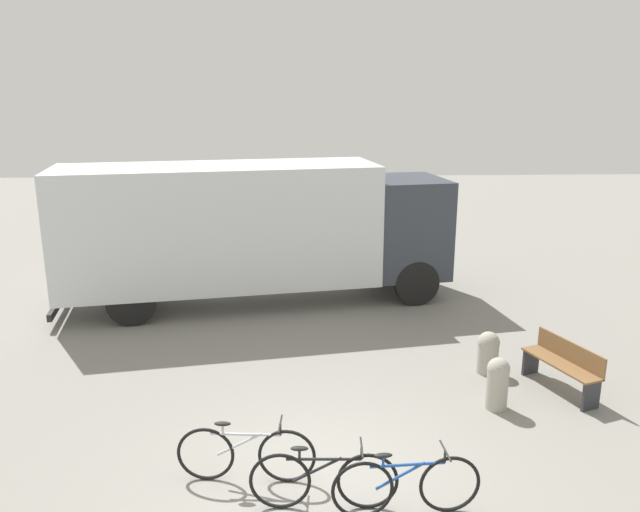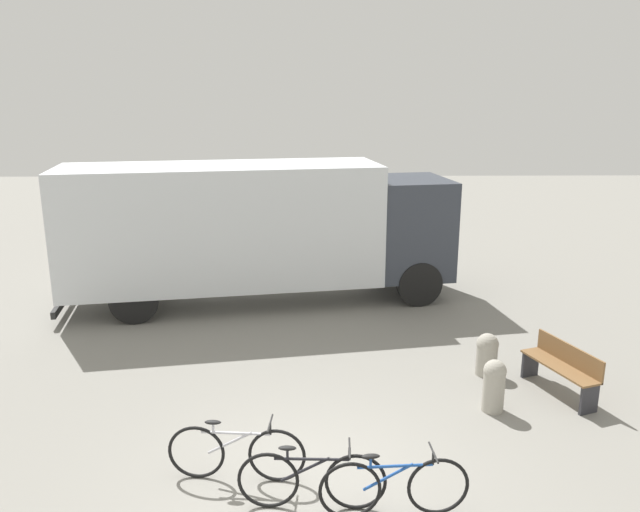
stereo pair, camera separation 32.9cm
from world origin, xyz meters
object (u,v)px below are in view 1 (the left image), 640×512
(bicycle_far, at_px, (406,486))
(bollard_far_bench, at_px, (488,351))
(bollard_near_bench, at_px, (498,381))
(bicycle_middle, at_px, (324,480))
(bicycle_near, at_px, (246,454))
(delivery_truck, at_px, (252,227))
(park_bench, at_px, (563,364))

(bicycle_far, xyz_separation_m, bollard_far_bench, (2.18, 3.86, 0.02))
(bicycle_far, height_order, bollard_near_bench, bollard_near_bench)
(bicycle_middle, bearing_deg, bicycle_near, 151.01)
(bicycle_near, relative_size, bicycle_middle, 1.00)
(bollard_near_bench, xyz_separation_m, bollard_far_bench, (0.25, 1.31, -0.05))
(delivery_truck, bearing_deg, bollard_near_bench, -61.37)
(bicycle_middle, xyz_separation_m, bollard_far_bench, (3.17, 3.70, 0.02))
(bollard_near_bench, bearing_deg, bollard_far_bench, 79.09)
(bicycle_near, bearing_deg, delivery_truck, 97.45)
(bicycle_near, bearing_deg, bicycle_far, -16.23)
(bollard_near_bench, distance_m, bollard_far_bench, 1.34)
(bicycle_far, distance_m, bollard_far_bench, 4.43)
(park_bench, height_order, bicycle_far, park_bench)
(bicycle_far, bearing_deg, park_bench, 40.43)
(delivery_truck, xyz_separation_m, bicycle_middle, (1.31, -7.80, -1.47))
(bollard_far_bench, bearing_deg, bollard_near_bench, -100.91)
(bicycle_near, height_order, bollard_far_bench, bicycle_near)
(bollard_near_bench, height_order, bollard_far_bench, bollard_near_bench)
(park_bench, bearing_deg, bicycle_far, 114.22)
(delivery_truck, xyz_separation_m, bollard_near_bench, (4.22, -5.42, -1.40))
(bicycle_near, distance_m, bicycle_far, 2.12)
(park_bench, xyz_separation_m, bicycle_far, (-3.24, -3.11, -0.09))
(delivery_truck, xyz_separation_m, bollard_far_bench, (4.48, -4.11, -1.45))
(delivery_truck, relative_size, bicycle_near, 5.15)
(bollard_near_bench, bearing_deg, bicycle_far, -127.15)
(bollard_near_bench, relative_size, bollard_far_bench, 1.11)
(bicycle_middle, xyz_separation_m, bollard_near_bench, (2.91, 2.38, 0.07))
(delivery_truck, distance_m, bicycle_near, 7.35)
(park_bench, distance_m, bicycle_far, 4.50)
(delivery_truck, height_order, bollard_far_bench, delivery_truck)
(bicycle_near, bearing_deg, bollard_near_bench, 29.43)
(bicycle_near, height_order, bicycle_far, same)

